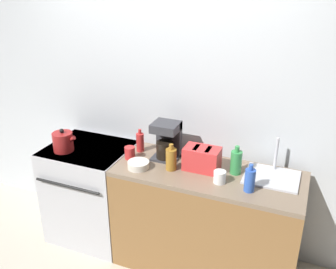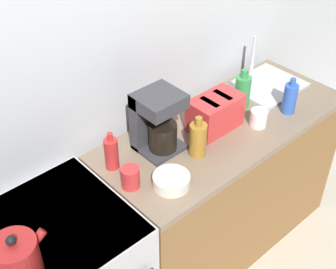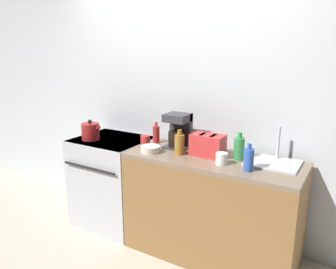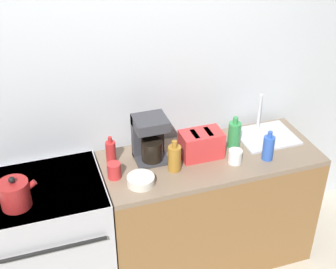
{
  "view_description": "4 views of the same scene",
  "coord_description": "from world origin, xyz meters",
  "px_view_note": "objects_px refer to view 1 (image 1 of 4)",
  "views": [
    {
      "loc": [
        1.21,
        -2.17,
        2.37
      ],
      "look_at": [
        0.18,
        0.32,
        1.17
      ],
      "focal_mm": 40.0,
      "sensor_mm": 36.0,
      "label": 1
    },
    {
      "loc": [
        -1.06,
        -0.98,
        2.41
      ],
      "look_at": [
        0.14,
        0.35,
        1.02
      ],
      "focal_mm": 50.0,
      "sensor_mm": 36.0,
      "label": 2
    },
    {
      "loc": [
        1.54,
        -2.12,
        1.81
      ],
      "look_at": [
        0.04,
        0.38,
        1.04
      ],
      "focal_mm": 35.0,
      "sensor_mm": 36.0,
      "label": 3
    },
    {
      "loc": [
        -0.58,
        -2.08,
        2.7
      ],
      "look_at": [
        0.23,
        0.34,
        1.13
      ],
      "focal_mm": 50.0,
      "sensor_mm": 36.0,
      "label": 4
    }
  ],
  "objects_px": {
    "coffee_maker": "(167,139)",
    "cup_white": "(220,177)",
    "toaster": "(202,159)",
    "bottle_green": "(236,162)",
    "kettle": "(63,142)",
    "bowl": "(138,165)",
    "cup_red": "(130,153)",
    "bottle_amber": "(171,159)",
    "bottle_red": "(140,142)",
    "bottle_blue": "(250,180)",
    "stove": "(92,191)"
  },
  "relations": [
    {
      "from": "coffee_maker",
      "to": "bowl",
      "type": "distance_m",
      "value": 0.32
    },
    {
      "from": "stove",
      "to": "bowl",
      "type": "xyz_separation_m",
      "value": [
        0.58,
        -0.16,
        0.48
      ]
    },
    {
      "from": "stove",
      "to": "bottle_blue",
      "type": "relative_size",
      "value": 4.35
    },
    {
      "from": "kettle",
      "to": "cup_white",
      "type": "relative_size",
      "value": 2.35
    },
    {
      "from": "cup_red",
      "to": "bottle_amber",
      "type": "bearing_deg",
      "value": -5.99
    },
    {
      "from": "cup_white",
      "to": "kettle",
      "type": "bearing_deg",
      "value": 179.93
    },
    {
      "from": "coffee_maker",
      "to": "bottle_amber",
      "type": "distance_m",
      "value": 0.22
    },
    {
      "from": "kettle",
      "to": "bottle_amber",
      "type": "height_order",
      "value": "bottle_amber"
    },
    {
      "from": "bottle_green",
      "to": "bottle_red",
      "type": "distance_m",
      "value": 0.86
    },
    {
      "from": "toaster",
      "to": "coffee_maker",
      "type": "relative_size",
      "value": 0.88
    },
    {
      "from": "bowl",
      "to": "cup_white",
      "type": "bearing_deg",
      "value": 2.62
    },
    {
      "from": "coffee_maker",
      "to": "cup_white",
      "type": "distance_m",
      "value": 0.58
    },
    {
      "from": "bottle_red",
      "to": "bowl",
      "type": "height_order",
      "value": "bottle_red"
    },
    {
      "from": "bowl",
      "to": "toaster",
      "type": "bearing_deg",
      "value": 20.33
    },
    {
      "from": "coffee_maker",
      "to": "cup_red",
      "type": "xyz_separation_m",
      "value": [
        -0.28,
        -0.14,
        -0.11
      ]
    },
    {
      "from": "bottle_green",
      "to": "cup_white",
      "type": "height_order",
      "value": "bottle_green"
    },
    {
      "from": "kettle",
      "to": "cup_white",
      "type": "xyz_separation_m",
      "value": [
        1.39,
        -0.0,
        -0.04
      ]
    },
    {
      "from": "bottle_blue",
      "to": "bottle_red",
      "type": "distance_m",
      "value": 1.04
    },
    {
      "from": "toaster",
      "to": "bottle_green",
      "type": "height_order",
      "value": "bottle_green"
    },
    {
      "from": "stove",
      "to": "toaster",
      "type": "xyz_separation_m",
      "value": [
        1.05,
        0.02,
        0.54
      ]
    },
    {
      "from": "kettle",
      "to": "bottle_blue",
      "type": "bearing_deg",
      "value": -1.1
    },
    {
      "from": "bottle_amber",
      "to": "cup_red",
      "type": "bearing_deg",
      "value": 174.01
    },
    {
      "from": "toaster",
      "to": "bowl",
      "type": "xyz_separation_m",
      "value": [
        -0.47,
        -0.17,
        -0.06
      ]
    },
    {
      "from": "stove",
      "to": "toaster",
      "type": "distance_m",
      "value": 1.18
    },
    {
      "from": "stove",
      "to": "cup_red",
      "type": "height_order",
      "value": "cup_red"
    },
    {
      "from": "stove",
      "to": "bottle_amber",
      "type": "xyz_separation_m",
      "value": [
        0.83,
        -0.08,
        0.54
      ]
    },
    {
      "from": "kettle",
      "to": "cup_white",
      "type": "distance_m",
      "value": 1.39
    },
    {
      "from": "toaster",
      "to": "coffee_maker",
      "type": "bearing_deg",
      "value": 165.93
    },
    {
      "from": "toaster",
      "to": "coffee_maker",
      "type": "height_order",
      "value": "coffee_maker"
    },
    {
      "from": "bottle_red",
      "to": "bowl",
      "type": "relative_size",
      "value": 1.17
    },
    {
      "from": "toaster",
      "to": "bottle_green",
      "type": "relative_size",
      "value": 1.21
    },
    {
      "from": "bottle_amber",
      "to": "cup_white",
      "type": "xyz_separation_m",
      "value": [
        0.41,
        -0.05,
        -0.04
      ]
    },
    {
      "from": "coffee_maker",
      "to": "bottle_green",
      "type": "xyz_separation_m",
      "value": [
        0.59,
        -0.04,
        -0.07
      ]
    },
    {
      "from": "toaster",
      "to": "bottle_green",
      "type": "bearing_deg",
      "value": 8.61
    },
    {
      "from": "kettle",
      "to": "coffee_maker",
      "type": "distance_m",
      "value": 0.91
    },
    {
      "from": "kettle",
      "to": "toaster",
      "type": "height_order",
      "value": "kettle"
    },
    {
      "from": "coffee_maker",
      "to": "bottle_amber",
      "type": "bearing_deg",
      "value": -57.96
    },
    {
      "from": "coffee_maker",
      "to": "cup_white",
      "type": "relative_size",
      "value": 3.4
    },
    {
      "from": "bottle_amber",
      "to": "toaster",
      "type": "bearing_deg",
      "value": 22.86
    },
    {
      "from": "bottle_blue",
      "to": "stove",
      "type": "bearing_deg",
      "value": 173.86
    },
    {
      "from": "stove",
      "to": "bottle_red",
      "type": "xyz_separation_m",
      "value": [
        0.46,
        0.12,
        0.53
      ]
    },
    {
      "from": "cup_red",
      "to": "bottle_green",
      "type": "bearing_deg",
      "value": 6.06
    },
    {
      "from": "toaster",
      "to": "cup_red",
      "type": "bearing_deg",
      "value": -175.05
    },
    {
      "from": "bottle_amber",
      "to": "bowl",
      "type": "distance_m",
      "value": 0.27
    },
    {
      "from": "cup_white",
      "to": "bowl",
      "type": "height_order",
      "value": "cup_white"
    },
    {
      "from": "kettle",
      "to": "cup_white",
      "type": "bearing_deg",
      "value": -0.07
    },
    {
      "from": "bottle_blue",
      "to": "bottle_red",
      "type": "height_order",
      "value": "bottle_blue"
    },
    {
      "from": "bottle_green",
      "to": "cup_white",
      "type": "xyz_separation_m",
      "value": [
        -0.08,
        -0.18,
        -0.05
      ]
    },
    {
      "from": "cup_white",
      "to": "toaster",
      "type": "bearing_deg",
      "value": 142.17
    },
    {
      "from": "bottle_red",
      "to": "toaster",
      "type": "bearing_deg",
      "value": -10.39
    }
  ]
}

